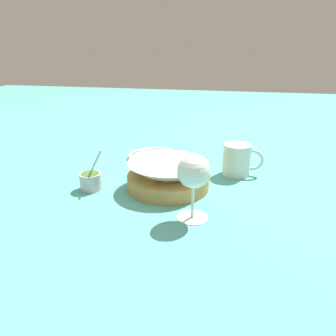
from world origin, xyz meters
The scene contains 6 objects.
ground_plane centered at (0.00, 0.00, 0.00)m, with size 4.00×4.00×0.00m, color teal.
food_basket centered at (0.02, -0.03, 0.03)m, with size 0.22×0.22×0.09m.
sauce_cup centered at (-0.18, -0.08, 0.03)m, with size 0.07×0.06×0.11m.
wine_glass centered at (0.10, -0.18, 0.11)m, with size 0.07×0.07×0.15m.
beer_mug centered at (0.20, 0.11, 0.04)m, with size 0.12×0.08×0.09m.
side_plate centered at (-0.08, 0.20, 0.01)m, with size 0.18×0.18×0.01m.
Camera 1 is at (0.19, -0.83, 0.37)m, focal length 35.00 mm.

